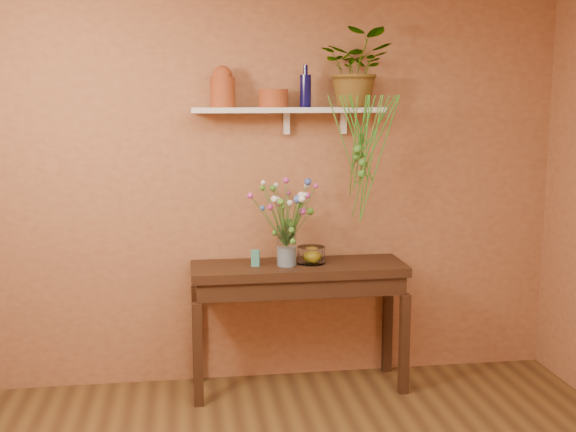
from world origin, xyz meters
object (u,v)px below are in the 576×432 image
(blue_bottle, at_px, (305,90))
(glass_bowl, at_px, (311,256))
(bouquet, at_px, (288,205))
(glass_vase, at_px, (286,249))
(sideboard, at_px, (299,282))
(terracotta_jug, at_px, (223,87))
(spider_plant, at_px, (357,68))

(blue_bottle, height_order, glass_bowl, blue_bottle)
(blue_bottle, height_order, bouquet, blue_bottle)
(glass_bowl, bearing_deg, glass_vase, -165.59)
(sideboard, xyz_separation_m, glass_bowl, (0.09, 0.02, 0.18))
(terracotta_jug, xyz_separation_m, blue_bottle, (0.55, 0.01, -0.02))
(spider_plant, relative_size, glass_bowl, 2.70)
(glass_vase, distance_m, glass_bowl, 0.19)
(sideboard, height_order, blue_bottle, blue_bottle)
(blue_bottle, bearing_deg, glass_bowl, -73.93)
(spider_plant, relative_size, glass_vase, 1.91)
(sideboard, height_order, spider_plant, spider_plant)
(terracotta_jug, height_order, bouquet, terracotta_jug)
(sideboard, bearing_deg, terracotta_jug, 168.26)
(terracotta_jug, xyz_separation_m, spider_plant, (0.90, -0.00, 0.13))
(sideboard, bearing_deg, glass_vase, -162.48)
(terracotta_jug, height_order, glass_bowl, terracotta_jug)
(spider_plant, bearing_deg, terracotta_jug, 179.70)
(blue_bottle, bearing_deg, terracotta_jug, -179.01)
(sideboard, relative_size, bouquet, 2.86)
(sideboard, distance_m, terracotta_jug, 1.41)
(spider_plant, bearing_deg, bouquet, -162.57)
(sideboard, xyz_separation_m, spider_plant, (0.41, 0.10, 1.44))
(glass_vase, bearing_deg, sideboard, 17.52)
(terracotta_jug, height_order, glass_vase, terracotta_jug)
(glass_bowl, bearing_deg, blue_bottle, 106.07)
(glass_vase, height_order, bouquet, bouquet)
(spider_plant, xyz_separation_m, glass_vase, (-0.50, -0.13, -1.20))
(spider_plant, height_order, glass_bowl, spider_plant)
(terracotta_jug, relative_size, blue_bottle, 0.97)
(blue_bottle, bearing_deg, spider_plant, -2.33)
(terracotta_jug, relative_size, glass_vase, 1.00)
(spider_plant, xyz_separation_m, glass_bowl, (-0.32, -0.08, -1.26))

